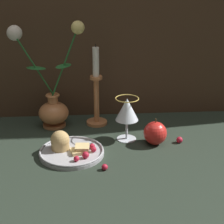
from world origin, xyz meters
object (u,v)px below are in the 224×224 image
Objects in this scene: vase at (51,98)px; wine_glass at (127,111)px; plate_with_pastries at (69,149)px; candlestick at (96,95)px; apple_beside_vase at (155,133)px.

wine_glass is (0.24, -0.12, -0.00)m from vase.
candlestick is at bearing 67.41° from plate_with_pastries.
apple_beside_vase is at bearing -24.67° from wine_glass.
candlestick is (0.15, 0.01, 0.01)m from vase.
apple_beside_vase reaches higher than plate_with_pastries.
apple_beside_vase is (0.26, 0.05, 0.02)m from plate_with_pastries.
wine_glass is at bearing 155.33° from apple_beside_vase.
candlestick is 3.32× the size of apple_beside_vase.
candlestick is at bearing 136.07° from apple_beside_vase.
wine_glass is at bearing 25.68° from plate_with_pastries.
candlestick is 0.25m from apple_beside_vase.
candlestick is at bearing 124.87° from wine_glass.
plate_with_pastries is at bearing -154.32° from wine_glass.
vase reaches higher than plate_with_pastries.
vase is at bearing 106.65° from plate_with_pastries.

